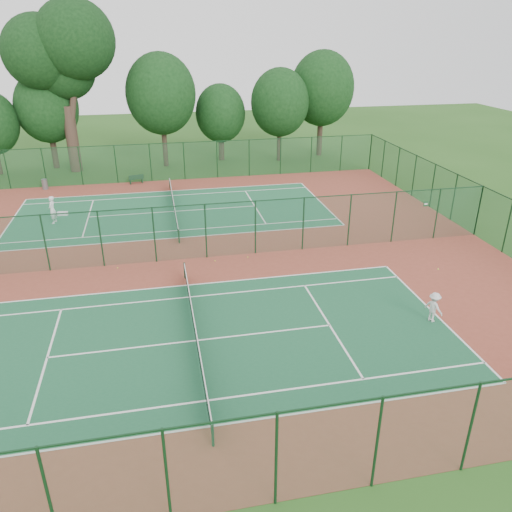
{
  "coord_description": "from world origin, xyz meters",
  "views": [
    {
      "loc": [
        -1.14,
        -28.18,
        12.93
      ],
      "look_at": [
        3.86,
        -3.86,
        1.6
      ],
      "focal_mm": 35.0,
      "sensor_mm": 36.0,
      "label": 1
    }
  ],
  "objects_px": {
    "kit_bag": "(63,214)",
    "big_tree": "(60,51)",
    "player_near": "(434,307)",
    "trash_bin": "(45,184)",
    "bench": "(136,179)",
    "player_far": "(52,210)"
  },
  "relations": [
    {
      "from": "trash_bin",
      "to": "bench",
      "type": "bearing_deg",
      "value": 1.25
    },
    {
      "from": "player_near",
      "to": "trash_bin",
      "type": "height_order",
      "value": "player_near"
    },
    {
      "from": "player_near",
      "to": "player_far",
      "type": "xyz_separation_m",
      "value": [
        -20.07,
        17.83,
        0.24
      ]
    },
    {
      "from": "big_tree",
      "to": "player_far",
      "type": "bearing_deg",
      "value": -89.86
    },
    {
      "from": "player_far",
      "to": "bench",
      "type": "relative_size",
      "value": 1.43
    },
    {
      "from": "trash_bin",
      "to": "bench",
      "type": "height_order",
      "value": "trash_bin"
    },
    {
      "from": "bench",
      "to": "kit_bag",
      "type": "xyz_separation_m",
      "value": [
        -5.39,
        -7.65,
        -0.29
      ]
    },
    {
      "from": "player_near",
      "to": "big_tree",
      "type": "bearing_deg",
      "value": 8.33
    },
    {
      "from": "player_near",
      "to": "big_tree",
      "type": "distance_m",
      "value": 40.04
    },
    {
      "from": "bench",
      "to": "big_tree",
      "type": "distance_m",
      "value": 13.49
    },
    {
      "from": "bench",
      "to": "kit_bag",
      "type": "bearing_deg",
      "value": -138.83
    },
    {
      "from": "trash_bin",
      "to": "big_tree",
      "type": "bearing_deg",
      "value": 71.36
    },
    {
      "from": "player_near",
      "to": "player_far",
      "type": "relative_size",
      "value": 0.76
    },
    {
      "from": "trash_bin",
      "to": "kit_bag",
      "type": "xyz_separation_m",
      "value": [
        2.47,
        -7.48,
        -0.31
      ]
    },
    {
      "from": "player_far",
      "to": "trash_bin",
      "type": "xyz_separation_m",
      "value": [
        -2.12,
        9.06,
        -0.57
      ]
    },
    {
      "from": "trash_bin",
      "to": "big_tree",
      "type": "distance_m",
      "value": 12.44
    },
    {
      "from": "kit_bag",
      "to": "big_tree",
      "type": "bearing_deg",
      "value": 99.21
    },
    {
      "from": "player_far",
      "to": "bench",
      "type": "height_order",
      "value": "player_far"
    },
    {
      "from": "kit_bag",
      "to": "trash_bin",
      "type": "bearing_deg",
      "value": 115.87
    },
    {
      "from": "big_tree",
      "to": "player_near",
      "type": "bearing_deg",
      "value": -58.69
    },
    {
      "from": "bench",
      "to": "player_far",
      "type": "bearing_deg",
      "value": -135.56
    },
    {
      "from": "player_far",
      "to": "bench",
      "type": "bearing_deg",
      "value": 160.43
    }
  ]
}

